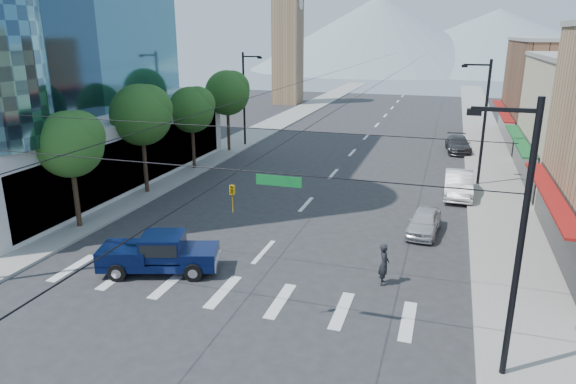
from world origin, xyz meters
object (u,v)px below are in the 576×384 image
object	(u,v)px
pickup_truck	(159,253)
parked_car_mid	(458,184)
parked_car_far	(458,144)
pedestrian	(384,264)
parked_car_near	(424,222)

from	to	relation	value
pickup_truck	parked_car_mid	bearing A→B (deg)	33.48
pickup_truck	parked_car_far	xyz separation A→B (m)	(13.22, 30.89, -0.23)
pedestrian	pickup_truck	bearing A→B (deg)	93.49
parked_car_mid	pedestrian	bearing A→B (deg)	-102.80
pickup_truck	parked_car_mid	distance (m)	21.11
pickup_truck	parked_car_far	bearing A→B (deg)	49.09
pedestrian	parked_car_far	xyz separation A→B (m)	(3.14, 28.94, -0.22)
pickup_truck	parked_car_mid	world-z (taller)	pickup_truck
pedestrian	parked_car_far	bearing A→B (deg)	-13.63
parked_car_far	parked_car_near	bearing A→B (deg)	-100.37
pickup_truck	parked_car_near	bearing A→B (deg)	19.56
parked_car_mid	parked_car_far	bearing A→B (deg)	89.41
pickup_truck	pedestrian	world-z (taller)	pedestrian
pickup_truck	pedestrian	size ratio (longest dim) A/B	3.03
pickup_truck	parked_car_far	world-z (taller)	pickup_truck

